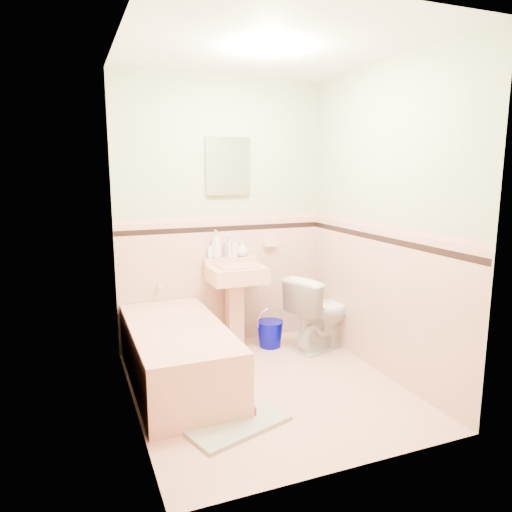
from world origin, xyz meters
name	(u,v)px	position (x,y,z in m)	size (l,w,h in m)	color
floor	(268,388)	(0.00, 0.00, 0.00)	(2.20, 2.20, 0.00)	beige
ceiling	(270,46)	(0.00, 0.00, 2.50)	(2.20, 2.20, 0.00)	white
wall_back	(223,215)	(0.00, 1.10, 1.25)	(2.50, 2.50, 0.00)	beige
wall_front	(352,252)	(0.00, -1.10, 1.25)	(2.50, 2.50, 0.00)	beige
wall_left	(128,235)	(-1.00, 0.00, 1.25)	(2.50, 2.50, 0.00)	beige
wall_right	(383,222)	(1.00, 0.00, 1.25)	(2.50, 2.50, 0.00)	beige
wainscot_back	(224,282)	(0.00, 1.09, 0.60)	(2.00, 2.00, 0.00)	beige
wainscot_front	(347,369)	(0.00, -1.09, 0.60)	(2.00, 2.00, 0.00)	beige
wainscot_left	(134,330)	(-0.99, 0.00, 0.60)	(2.20, 2.20, 0.00)	beige
wainscot_right	(378,300)	(0.99, 0.00, 0.60)	(2.20, 2.20, 0.00)	beige
accent_back	(223,229)	(0.00, 1.08, 1.12)	(2.00, 2.00, 0.00)	black
accent_front	(349,276)	(0.00, -1.08, 1.12)	(2.00, 2.00, 0.00)	black
accent_left	(132,254)	(-0.98, 0.00, 1.12)	(2.20, 2.20, 0.00)	black
accent_right	(380,239)	(0.98, 0.00, 1.12)	(2.20, 2.20, 0.00)	black
cap_back	(223,218)	(0.00, 1.08, 1.22)	(2.00, 2.00, 0.00)	#E9A690
cap_front	(350,257)	(0.00, -1.08, 1.22)	(2.00, 2.00, 0.00)	#E9A690
cap_left	(131,239)	(-0.98, 0.00, 1.22)	(2.20, 2.20, 0.00)	#E9A690
cap_right	(381,226)	(0.98, 0.00, 1.22)	(2.20, 2.20, 0.00)	#E9A690
bathtub	(178,357)	(-0.63, 0.33, 0.23)	(0.70, 1.50, 0.45)	#E4A588
tub_faucet	(159,286)	(-0.63, 1.05, 0.63)	(0.04, 0.04, 0.12)	silver
sink	(237,308)	(0.05, 0.86, 0.40)	(0.51, 0.48, 0.80)	#E4A588
sink_faucet	(231,247)	(0.05, 1.00, 0.95)	(0.02, 0.02, 0.10)	silver
medicine_cabinet	(228,166)	(0.05, 1.07, 1.70)	(0.42, 0.04, 0.53)	white
soap_dish	(270,244)	(0.47, 1.06, 0.95)	(0.13, 0.08, 0.04)	#E4A588
soap_bottle_left	(216,244)	(-0.09, 1.04, 0.98)	(0.10, 0.10, 0.26)	#B2B2B2
soap_bottle_mid	(231,246)	(0.06, 1.04, 0.96)	(0.09, 0.10, 0.21)	#B2B2B2
soap_bottle_right	(242,249)	(0.17, 1.04, 0.92)	(0.11, 0.11, 0.15)	#B2B2B2
tube	(210,252)	(-0.15, 1.04, 0.91)	(0.04, 0.04, 0.12)	white
toilet	(322,312)	(0.81, 0.60, 0.35)	(0.39, 0.69, 0.71)	white
bucket	(270,334)	(0.36, 0.80, 0.13)	(0.25, 0.25, 0.25)	#00009D
bath_mat	(233,421)	(-0.42, -0.39, 0.01)	(0.68, 0.45, 0.03)	#9BAB8E
shoe	(245,411)	(-0.33, -0.37, 0.06)	(0.15, 0.07, 0.06)	#BF1E59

